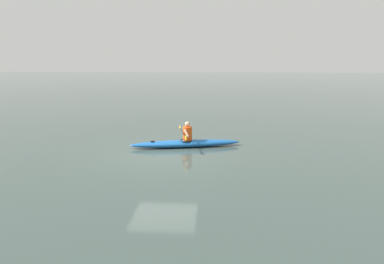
% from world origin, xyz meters
% --- Properties ---
extents(ground_plane, '(160.00, 160.00, 0.00)m').
position_xyz_m(ground_plane, '(0.00, 0.00, 0.00)').
color(ground_plane, '#384742').
extents(kayak, '(4.60, 1.54, 0.29)m').
position_xyz_m(kayak, '(-0.74, -1.35, 0.15)').
color(kayak, '#1959A5').
rests_on(kayak, ground).
extents(kayaker, '(0.66, 2.41, 0.78)m').
position_xyz_m(kayaker, '(-0.79, -1.36, 0.62)').
color(kayaker, '#E04C14').
rests_on(kayaker, kayak).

